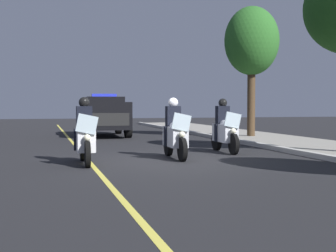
{
  "coord_description": "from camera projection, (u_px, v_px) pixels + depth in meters",
  "views": [
    {
      "loc": [
        12.5,
        -3.58,
        1.51
      ],
      "look_at": [
        -0.65,
        0.0,
        0.9
      ],
      "focal_mm": 50.27,
      "sensor_mm": 36.0,
      "label": 1
    }
  ],
  "objects": [
    {
      "name": "tree_far_back",
      "position": [
        252.0,
        42.0,
        21.24
      ],
      "size": [
        2.46,
        2.46,
        5.86
      ],
      "color": "#42301E",
      "rests_on": "sidewalk_strip"
    },
    {
      "name": "police_suv",
      "position": [
        104.0,
        114.0,
        22.79
      ],
      "size": [
        4.94,
        2.14,
        2.05
      ],
      "color": "black",
      "rests_on": "ground"
    },
    {
      "name": "lane_stripe_center",
      "position": [
        89.0,
        162.0,
        12.45
      ],
      "size": [
        48.0,
        0.12,
        0.01
      ],
      "primitive_type": "cube",
      "color": "#E0D14C",
      "rests_on": "ground"
    },
    {
      "name": "curb_strip",
      "position": [
        302.0,
        153.0,
        14.11
      ],
      "size": [
        48.0,
        0.24,
        0.15
      ],
      "primitive_type": "cube",
      "color": "#B7B5AD",
      "rests_on": "ground"
    },
    {
      "name": "police_motorcycle_lead_left",
      "position": [
        85.0,
        137.0,
        12.02
      ],
      "size": [
        2.14,
        0.56,
        1.72
      ],
      "color": "black",
      "rests_on": "ground"
    },
    {
      "name": "police_motorcycle_lead_right",
      "position": [
        175.0,
        134.0,
        13.27
      ],
      "size": [
        2.14,
        0.56,
        1.72
      ],
      "color": "black",
      "rests_on": "ground"
    },
    {
      "name": "ground_plane",
      "position": [
        174.0,
        159.0,
        13.06
      ],
      "size": [
        80.0,
        80.0,
        0.0
      ],
      "primitive_type": "plane",
      "color": "black"
    },
    {
      "name": "police_motorcycle_trailing",
      "position": [
        225.0,
        130.0,
        14.97
      ],
      "size": [
        2.14,
        0.56,
        1.72
      ],
      "color": "black",
      "rests_on": "ground"
    }
  ]
}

